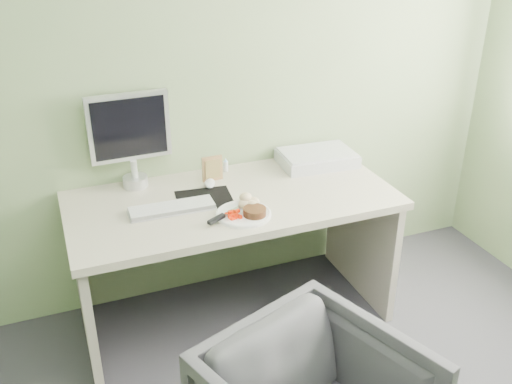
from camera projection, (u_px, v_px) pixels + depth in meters
name	position (u px, v px, depth m)	size (l,w,h in m)	color
wall_back	(205.00, 54.00, 2.84)	(3.50, 3.50, 0.00)	gray
desk	(233.00, 229.00, 2.88)	(1.60, 0.75, 0.73)	beige
plate	(244.00, 214.00, 2.63)	(0.26, 0.26, 0.01)	white
steak	(255.00, 212.00, 2.60)	(0.11, 0.11, 0.03)	black
potato_pile	(247.00, 200.00, 2.67)	(0.11, 0.08, 0.06)	#A78651
carrot_heap	(233.00, 213.00, 2.58)	(0.06, 0.05, 0.04)	#F82705
steak_knife	(223.00, 216.00, 2.57)	(0.23, 0.14, 0.02)	silver
mousepad	(204.00, 199.00, 2.78)	(0.27, 0.23, 0.00)	black
keyboard	(172.00, 208.00, 2.67)	(0.40, 0.12, 0.02)	white
computer_mouse	(210.00, 183.00, 2.90)	(0.05, 0.10, 0.03)	white
photo_frame	(212.00, 169.00, 2.94)	(0.11, 0.01, 0.14)	#926744
eyedrop_bottle	(226.00, 165.00, 3.06)	(0.03, 0.03, 0.08)	white
scanner	(317.00, 159.00, 3.15)	(0.41, 0.27, 0.06)	silver
monitor	(130.00, 135.00, 2.80)	(0.40, 0.12, 0.48)	silver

